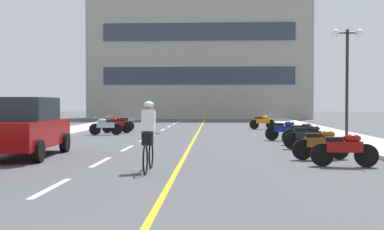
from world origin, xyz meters
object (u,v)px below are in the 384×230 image
at_px(motorcycle_5, 321,144).
at_px(motorcycle_9, 106,126).
at_px(motorcycle_6, 308,136).
at_px(motorcycle_11, 120,123).
at_px(motorcycle_7, 302,133).
at_px(motorcycle_12, 263,122).
at_px(street_lamp_mid, 347,57).
at_px(cyclist_rider, 148,135).
at_px(motorcycle_4, 345,149).
at_px(motorcycle_8, 285,130).
at_px(parked_car_near, 25,127).
at_px(motorcycle_10, 117,124).

distance_m(motorcycle_5, motorcycle_9, 13.38).
relative_size(motorcycle_6, motorcycle_11, 1.00).
distance_m(motorcycle_7, motorcycle_12, 11.12).
bearing_deg(motorcycle_6, motorcycle_9, 141.42).
bearing_deg(street_lamp_mid, motorcycle_7, -127.70).
distance_m(motorcycle_5, cyclist_rider, 5.35).
relative_size(motorcycle_4, motorcycle_8, 1.00).
distance_m(motorcycle_5, motorcycle_8, 6.94).
height_order(parked_car_near, motorcycle_12, parked_car_near).
xyz_separation_m(parked_car_near, motorcycle_10, (0.42, 11.57, -0.44)).
distance_m(motorcycle_4, motorcycle_5, 1.54).
xyz_separation_m(motorcycle_7, motorcycle_12, (-0.41, 11.11, 0.00)).
bearing_deg(motorcycle_10, motorcycle_9, -97.54).
relative_size(street_lamp_mid, motorcycle_9, 2.93).
height_order(motorcycle_5, motorcycle_9, same).
relative_size(motorcycle_11, motorcycle_12, 1.02).
relative_size(motorcycle_4, motorcycle_7, 1.03).
relative_size(motorcycle_4, motorcycle_12, 1.02).
bearing_deg(motorcycle_6, motorcycle_8, 93.40).
bearing_deg(cyclist_rider, motorcycle_11, 103.79).
height_order(motorcycle_5, motorcycle_11, same).
xyz_separation_m(street_lamp_mid, motorcycle_5, (-3.09, -8.50, -3.31)).
bearing_deg(motorcycle_8, parked_car_near, -143.23).
bearing_deg(motorcycle_9, motorcycle_4, -52.56).
bearing_deg(motorcycle_7, motorcycle_9, 150.17).
bearing_deg(street_lamp_mid, motorcycle_10, 163.71).
xyz_separation_m(motorcycle_6, motorcycle_12, (-0.27, 13.03, 0.00)).
relative_size(parked_car_near, motorcycle_7, 2.60).
bearing_deg(motorcycle_9, motorcycle_10, 82.46).
bearing_deg(motorcycle_12, motorcycle_9, -145.68).
bearing_deg(motorcycle_12, motorcycle_5, -89.85).
relative_size(street_lamp_mid, motorcycle_8, 2.94).
bearing_deg(motorcycle_12, motorcycle_8, -89.78).
bearing_deg(motorcycle_8, cyclist_rider, -116.39).
height_order(street_lamp_mid, motorcycle_11, street_lamp_mid).
distance_m(motorcycle_4, motorcycle_7, 6.49).
height_order(motorcycle_4, motorcycle_11, same).
relative_size(motorcycle_8, cyclist_rider, 0.96).
height_order(motorcycle_11, motorcycle_12, same).
height_order(motorcycle_4, motorcycle_5, same).
bearing_deg(motorcycle_5, motorcycle_12, 90.15).
xyz_separation_m(motorcycle_5, motorcycle_6, (0.23, 3.05, 0.00)).
bearing_deg(motorcycle_9, motorcycle_5, -49.46).
height_order(motorcycle_6, motorcycle_12, same).
distance_m(motorcycle_4, motorcycle_6, 4.57).
bearing_deg(motorcycle_11, motorcycle_6, -49.85).
bearing_deg(parked_car_near, motorcycle_4, -11.26).
xyz_separation_m(motorcycle_5, cyclist_rider, (-4.70, -2.52, 0.41)).
height_order(motorcycle_6, cyclist_rider, cyclist_rider).
bearing_deg(motorcycle_10, motorcycle_8, -30.22).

